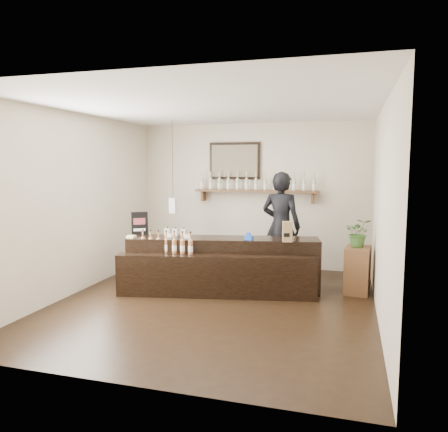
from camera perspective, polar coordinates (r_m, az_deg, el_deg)
ground at (r=6.48m, az=-1.28°, el=-11.30°), size 5.00×5.00×0.00m
room_shell at (r=6.17m, az=-1.32°, el=3.92°), size 5.00×5.00×5.00m
back_wall_decor at (r=8.50m, az=2.58°, el=5.01°), size 2.66×0.96×1.69m
counter at (r=6.94m, az=-0.46°, el=-6.66°), size 3.08×1.39×0.99m
promo_sign at (r=7.39m, az=-10.96°, el=-0.93°), size 0.24×0.16×0.38m
paper_bag at (r=6.64m, az=8.28°, el=-2.04°), size 0.16×0.14×0.31m
tape_dispenser at (r=6.76m, az=3.21°, el=-2.76°), size 0.15×0.09×0.12m
side_cabinet at (r=7.19m, az=17.03°, el=-6.75°), size 0.42×0.54×0.73m
potted_plant at (r=7.08m, az=17.19°, el=-2.11°), size 0.41×0.36×0.45m
shopkeeper at (r=7.57m, az=7.47°, el=-0.43°), size 0.87×0.67×2.14m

